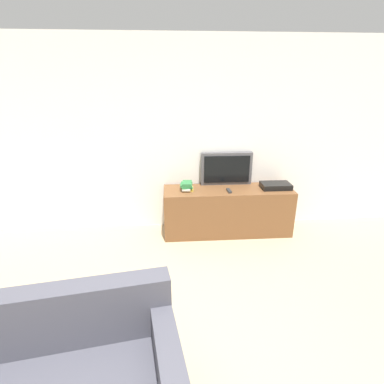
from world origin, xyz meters
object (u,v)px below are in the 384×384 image
at_px(tv_stand, 227,211).
at_px(set_top_box, 276,186).
at_px(book_stack, 187,186).
at_px(television, 226,169).
at_px(remote_on_stand, 229,191).

xyz_separation_m(tv_stand, set_top_box, (0.65, -0.01, 0.36)).
bearing_deg(set_top_box, book_stack, 179.00).
bearing_deg(television, remote_on_stand, -92.26).
xyz_separation_m(tv_stand, remote_on_stand, (-0.01, -0.10, 0.34)).
xyz_separation_m(tv_stand, television, (0.00, 0.21, 0.55)).
bearing_deg(book_stack, tv_stand, -0.98).
distance_m(television, set_top_box, 0.71).
height_order(television, remote_on_stand, television).
bearing_deg(tv_stand, remote_on_stand, -95.25).
height_order(tv_stand, book_stack, book_stack).
height_order(television, book_stack, television).
distance_m(tv_stand, television, 0.59).
distance_m(television, remote_on_stand, 0.38).
bearing_deg(book_stack, remote_on_stand, -10.88).
xyz_separation_m(television, set_top_box, (0.65, -0.22, -0.19)).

